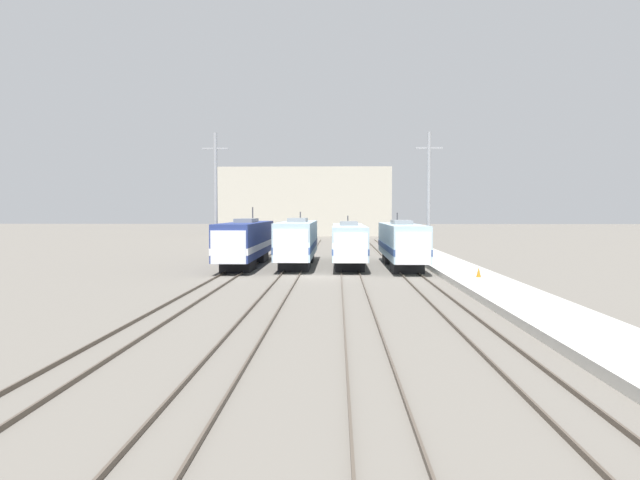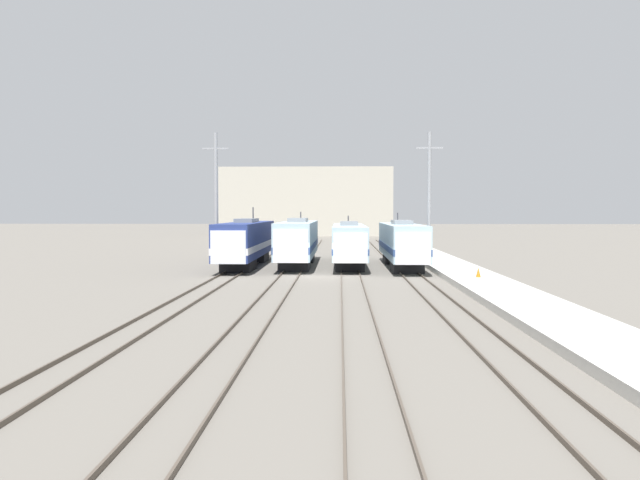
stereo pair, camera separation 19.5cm
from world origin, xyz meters
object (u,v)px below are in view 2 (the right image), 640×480
at_px(catenary_tower_left, 216,197).
at_px(catenary_tower_right, 429,197).
at_px(locomotive_center_right, 349,243).
at_px(traffic_cone, 478,272).
at_px(locomotive_center_left, 298,241).
at_px(locomotive_far_right, 402,243).
at_px(locomotive_far_left, 246,242).

height_order(catenary_tower_left, catenary_tower_right, same).
xyz_separation_m(locomotive_center_right, traffic_cone, (8.68, -13.86, -1.33)).
xyz_separation_m(locomotive_center_left, locomotive_far_right, (9.27, -1.38, -0.08)).
xyz_separation_m(locomotive_far_left, catenary_tower_right, (16.63, 1.77, 4.08)).
bearing_deg(locomotive_center_right, traffic_cone, -57.94).
height_order(locomotive_far_right, traffic_cone, locomotive_far_right).
xyz_separation_m(locomotive_center_right, catenary_tower_left, (-12.32, 0.77, 4.21)).
bearing_deg(locomotive_far_left, catenary_tower_right, 6.09).
bearing_deg(catenary_tower_right, locomotive_far_right, -135.07).
distance_m(locomotive_center_left, traffic_cone, 18.88).
height_order(locomotive_far_right, catenary_tower_right, catenary_tower_right).
height_order(locomotive_center_right, locomotive_far_right, locomotive_far_right).
distance_m(locomotive_center_right, catenary_tower_left, 13.04).
bearing_deg(catenary_tower_right, catenary_tower_left, 180.00).
xyz_separation_m(locomotive_far_left, locomotive_center_right, (9.27, 1.01, -0.13)).
bearing_deg(locomotive_far_left, locomotive_center_right, 6.20).
height_order(locomotive_far_left, catenary_tower_left, catenary_tower_left).
height_order(locomotive_center_left, catenary_tower_left, catenary_tower_left).
bearing_deg(locomotive_far_right, catenary_tower_left, 170.90).
relative_size(catenary_tower_left, catenary_tower_right, 1.00).
xyz_separation_m(locomotive_far_right, catenary_tower_right, (2.72, 2.72, 4.14)).
distance_m(catenary_tower_right, traffic_cone, 15.70).
distance_m(locomotive_center_left, catenary_tower_right, 12.74).
height_order(locomotive_far_right, catenary_tower_left, catenary_tower_left).
relative_size(locomotive_far_left, locomotive_far_right, 1.08).
relative_size(locomotive_center_right, catenary_tower_right, 1.55).
relative_size(locomotive_far_left, locomotive_center_right, 1.01).
bearing_deg(catenary_tower_left, catenary_tower_right, 0.00).
distance_m(locomotive_far_left, catenary_tower_right, 17.22).
bearing_deg(catenary_tower_left, locomotive_center_left, -9.88).
distance_m(locomotive_far_left, catenary_tower_left, 5.39).
bearing_deg(traffic_cone, locomotive_center_right, 122.06).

